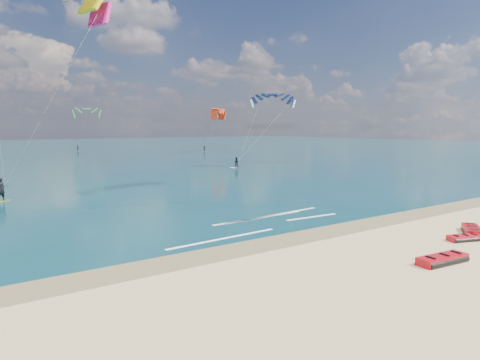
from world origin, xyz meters
The scene contains 10 objects.
ground centered at (0.00, 40.00, 0.00)m, with size 320.00×320.00×0.00m, color tan.
wet_sand_strip centered at (0.00, 3.00, 0.00)m, with size 320.00×2.40×0.01m, color brown.
sea centered at (0.00, 104.00, 0.02)m, with size 320.00×200.00×0.04m, color #0B3C40.
packed_kite_left centered at (2.46, -4.06, 0.00)m, with size 2.85×1.17×0.43m, color red, non-canonical shape.
packed_kite_mid centered at (7.06, -2.63, 0.00)m, with size 1.96×0.98×0.36m, color red, non-canonical shape.
packed_kite_right centered at (9.04, -2.04, 0.00)m, with size 2.55×1.21×0.44m, color #B3070C, non-canonical shape.
kitesurfer_main centered at (-10.60, 21.27, 9.32)m, with size 10.91×9.98×18.18m.
kitesurfer_far centered at (22.54, 36.50, 6.53)m, with size 10.95×4.72×12.07m.
shoreline_foam centered at (1.04, 7.06, 0.05)m, with size 13.88×4.04×0.01m.
distant_kites centered at (-0.26, 75.96, 5.30)m, with size 75.44×34.47×11.75m.
Camera 1 is at (-15.58, -14.12, 6.10)m, focal length 32.00 mm.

